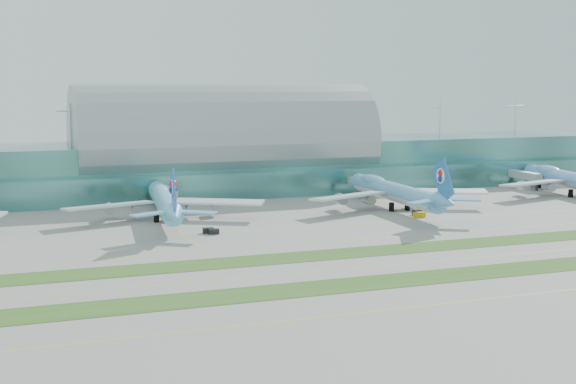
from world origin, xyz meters
name	(u,v)px	position (x,y,z in m)	size (l,w,h in m)	color
ground	(362,254)	(0.00, 0.00, 0.00)	(700.00, 700.00, 0.00)	gray
terminal	(225,156)	(0.01, 128.79, 14.23)	(340.00, 69.10, 36.00)	#3D7A75
grass_strip_near	(416,278)	(0.00, -28.00, 0.04)	(420.00, 12.00, 0.08)	#2D591E
grass_strip_far	(359,252)	(0.00, 2.00, 0.04)	(420.00, 12.00, 0.08)	#2D591E
taxiline_a	(465,301)	(0.00, -48.00, 0.01)	(420.00, 0.35, 0.01)	yellow
taxiline_b	(387,265)	(0.00, -14.00, 0.01)	(420.00, 0.35, 0.01)	yellow
taxiline_c	(334,241)	(0.00, 18.00, 0.01)	(420.00, 0.35, 0.01)	yellow
taxiline_d	(305,228)	(0.00, 40.00, 0.01)	(420.00, 0.35, 0.01)	yellow
airliner_b	(164,201)	(-37.06, 69.15, 6.18)	(63.71, 72.77, 20.03)	#71CEF9
airliner_c	(394,191)	(42.24, 63.11, 6.44)	(66.87, 75.82, 20.89)	#63AADA
airliner_d	(572,179)	(122.93, 69.15, 6.45)	(66.47, 75.96, 20.92)	#6DA7F0
gse_c	(214,231)	(-28.63, 39.63, 0.76)	(3.04, 1.67, 1.51)	black
gse_d	(208,230)	(-29.90, 41.31, 0.82)	(3.12, 1.88, 1.64)	black
gse_e	(419,215)	(42.08, 44.96, 0.82)	(3.81, 1.86, 1.65)	gold
gse_f	(418,212)	(44.08, 49.59, 0.87)	(3.42, 1.98, 1.75)	black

